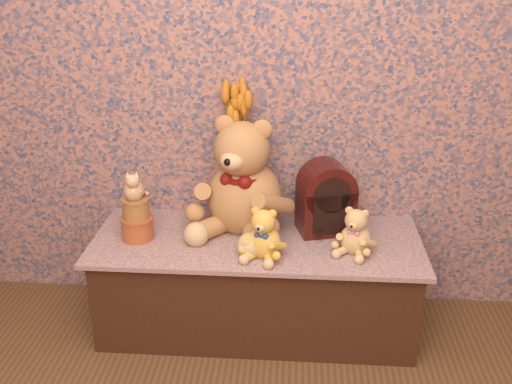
# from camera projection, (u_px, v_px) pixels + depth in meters

# --- Properties ---
(display_shelf) EXTENTS (1.41, 0.56, 0.44)m
(display_shelf) POSITION_uv_depth(u_px,v_px,m) (257.00, 283.00, 2.59)
(display_shelf) COLOR #3A4278
(display_shelf) RESTS_ON ground
(teddy_large) EXTENTS (0.58, 0.63, 0.55)m
(teddy_large) POSITION_uv_depth(u_px,v_px,m) (245.00, 170.00, 2.51)
(teddy_large) COLOR #A97341
(teddy_large) RESTS_ON display_shelf
(teddy_medium) EXTENTS (0.23, 0.26, 0.23)m
(teddy_medium) POSITION_uv_depth(u_px,v_px,m) (264.00, 230.00, 2.33)
(teddy_medium) COLOR gold
(teddy_medium) RESTS_ON display_shelf
(teddy_small) EXTENTS (0.23, 0.25, 0.21)m
(teddy_small) POSITION_uv_depth(u_px,v_px,m) (356.00, 228.00, 2.37)
(teddy_small) COLOR tan
(teddy_small) RESTS_ON display_shelf
(cathedral_radio) EXTENTS (0.27, 0.22, 0.32)m
(cathedral_radio) POSITION_uv_depth(u_px,v_px,m) (326.00, 197.00, 2.52)
(cathedral_radio) COLOR black
(cathedral_radio) RESTS_ON display_shelf
(ceramic_vase) EXTENTS (0.14, 0.14, 0.20)m
(ceramic_vase) POSITION_uv_depth(u_px,v_px,m) (240.00, 198.00, 2.67)
(ceramic_vase) COLOR tan
(ceramic_vase) RESTS_ON display_shelf
(dried_stalks) EXTENTS (0.23, 0.23, 0.38)m
(dried_stalks) POSITION_uv_depth(u_px,v_px,m) (240.00, 138.00, 2.55)
(dried_stalks) COLOR orange
(dried_stalks) RESTS_ON ceramic_vase
(biscuit_tin_lower) EXTENTS (0.15, 0.15, 0.10)m
(biscuit_tin_lower) POSITION_uv_depth(u_px,v_px,m) (138.00, 228.00, 2.49)
(biscuit_tin_lower) COLOR #CD7F3C
(biscuit_tin_lower) RESTS_ON display_shelf
(biscuit_tin_upper) EXTENTS (0.13, 0.13, 0.09)m
(biscuit_tin_upper) POSITION_uv_depth(u_px,v_px,m) (136.00, 208.00, 2.46)
(biscuit_tin_upper) COLOR tan
(biscuit_tin_upper) RESTS_ON biscuit_tin_lower
(cat_figurine) EXTENTS (0.12, 0.13, 0.14)m
(cat_figurine) POSITION_uv_depth(u_px,v_px,m) (134.00, 184.00, 2.41)
(cat_figurine) COLOR silver
(cat_figurine) RESTS_ON biscuit_tin_upper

